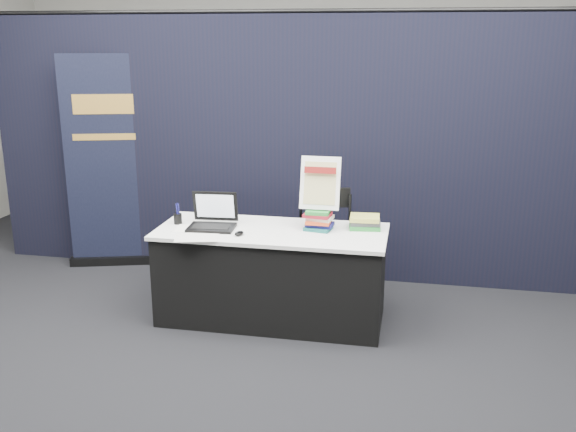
# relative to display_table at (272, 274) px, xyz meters

# --- Properties ---
(floor) EXTENTS (8.00, 8.00, 0.00)m
(floor) POSITION_rel_display_table_xyz_m (0.00, -0.55, -0.38)
(floor) COLOR black
(floor) RESTS_ON ground
(wall_back) EXTENTS (8.00, 0.02, 3.50)m
(wall_back) POSITION_rel_display_table_xyz_m (0.00, 3.45, 1.37)
(wall_back) COLOR #B6B4AC
(wall_back) RESTS_ON floor
(drape_partition) EXTENTS (6.00, 0.08, 2.40)m
(drape_partition) POSITION_rel_display_table_xyz_m (0.00, 1.05, 0.82)
(drape_partition) COLOR black
(drape_partition) RESTS_ON floor
(display_table) EXTENTS (1.80, 0.75, 0.75)m
(display_table) POSITION_rel_display_table_xyz_m (0.00, 0.00, 0.00)
(display_table) COLOR black
(display_table) RESTS_ON floor
(laptop) EXTENTS (0.38, 0.31, 0.27)m
(laptop) POSITION_rel_display_table_xyz_m (-0.47, -0.02, 0.44)
(laptop) COLOR black
(laptop) RESTS_ON display_table
(mouse) EXTENTS (0.08, 0.11, 0.03)m
(mouse) POSITION_rel_display_table_xyz_m (-0.21, -0.19, 0.39)
(mouse) COLOR black
(mouse) RESTS_ON display_table
(brochure_left) EXTENTS (0.37, 0.30, 0.00)m
(brochure_left) POSITION_rel_display_table_xyz_m (-0.51, -0.30, 0.38)
(brochure_left) COLOR silver
(brochure_left) RESTS_ON display_table
(brochure_mid) EXTENTS (0.29, 0.21, 0.00)m
(brochure_mid) POSITION_rel_display_table_xyz_m (-0.61, -0.10, 0.38)
(brochure_mid) COLOR white
(brochure_mid) RESTS_ON display_table
(brochure_right) EXTENTS (0.33, 0.25, 0.00)m
(brochure_right) POSITION_rel_display_table_xyz_m (-0.59, -0.09, 0.38)
(brochure_right) COLOR white
(brochure_right) RESTS_ON display_table
(pen_cup) EXTENTS (0.08, 0.08, 0.08)m
(pen_cup) POSITION_rel_display_table_xyz_m (-0.78, 0.01, 0.42)
(pen_cup) COLOR black
(pen_cup) RESTS_ON display_table
(book_stack_tall) EXTENTS (0.21, 0.17, 0.16)m
(book_stack_tall) POSITION_rel_display_table_xyz_m (0.36, 0.08, 0.45)
(book_stack_tall) COLOR #185C59
(book_stack_tall) RESTS_ON display_table
(book_stack_short) EXTENTS (0.25, 0.20, 0.10)m
(book_stack_short) POSITION_rel_display_table_xyz_m (0.71, 0.19, 0.43)
(book_stack_short) COLOR #238331
(book_stack_short) RESTS_ON display_table
(info_sign) EXTENTS (0.31, 0.15, 0.42)m
(info_sign) POSITION_rel_display_table_xyz_m (0.36, 0.11, 0.74)
(info_sign) COLOR black
(info_sign) RESTS_ON book_stack_tall
(pullup_banner) EXTENTS (0.86, 0.34, 2.06)m
(pullup_banner) POSITION_rel_display_table_xyz_m (-1.82, 0.95, 0.54)
(pullup_banner) COLOR black
(pullup_banner) RESTS_ON floor
(stacking_chair) EXTENTS (0.54, 0.55, 0.98)m
(stacking_chair) POSITION_rel_display_table_xyz_m (0.35, 0.36, 0.17)
(stacking_chair) COLOR black
(stacking_chair) RESTS_ON floor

